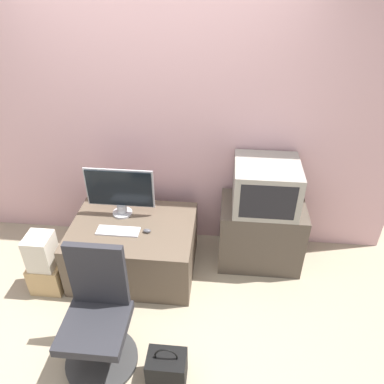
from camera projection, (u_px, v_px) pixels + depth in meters
The scene contains 12 objects.
ground_plane at pixel (136, 339), 2.91m from camera, with size 12.00×12.00×0.00m, color tan.
wall_back at pixel (157, 117), 3.29m from camera, with size 4.40×0.05×2.60m.
desk at pixel (134, 248), 3.41m from camera, with size 1.08×0.81×0.51m.
side_stand at pixel (260, 233), 3.49m from camera, with size 0.75×0.50×0.63m.
main_monitor at pixel (120, 191), 3.28m from camera, with size 0.61×0.18×0.46m.
keyboard at pixel (118, 231), 3.20m from camera, with size 0.37×0.13×0.01m.
mouse at pixel (147, 231), 3.18m from camera, with size 0.07×0.04×0.03m.
crt_tv at pixel (266, 186), 3.21m from camera, with size 0.55×0.52×0.41m.
office_chair at pixel (98, 320), 2.60m from camera, with size 0.53×0.53×0.95m.
cardboard_box_lower at pixel (48, 276), 3.28m from camera, with size 0.28×0.24×0.27m.
cardboard_box_upper at pixel (41, 251), 3.12m from camera, with size 0.21×0.22×0.31m.
handbag at pixel (167, 369), 2.57m from camera, with size 0.27×0.19×0.36m.
Camera 1 is at (0.60, -1.74, 2.57)m, focal length 35.00 mm.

